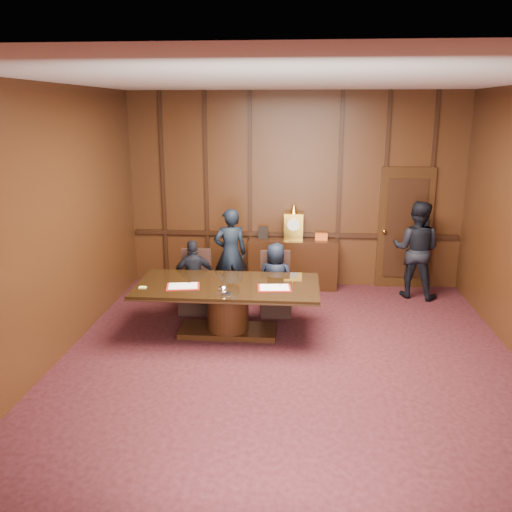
{
  "coord_description": "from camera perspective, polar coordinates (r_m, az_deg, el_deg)",
  "views": [
    {
      "loc": [
        0.11,
        -6.26,
        3.18
      ],
      "look_at": [
        -0.53,
        1.53,
        1.05
      ],
      "focal_mm": 38.0,
      "sensor_mm": 36.0,
      "label": 1
    }
  ],
  "objects": [
    {
      "name": "room",
      "position": [
        6.56,
        4.21,
        2.36
      ],
      "size": [
        7.0,
        7.04,
        3.5
      ],
      "color": "black",
      "rests_on": "ground"
    },
    {
      "name": "sideboard",
      "position": [
        9.9,
        3.91,
        -0.6
      ],
      "size": [
        1.6,
        0.45,
        1.54
      ],
      "color": "black",
      "rests_on": "ground"
    },
    {
      "name": "conference_table",
      "position": [
        7.84,
        -2.98,
        -4.7
      ],
      "size": [
        2.62,
        1.32,
        0.76
      ],
      "color": "black",
      "rests_on": "ground"
    },
    {
      "name": "folder_left",
      "position": [
        7.7,
        -7.69,
        -3.18
      ],
      "size": [
        0.51,
        0.41,
        0.02
      ],
      "rotation": [
        0.0,
        0.0,
        0.18
      ],
      "color": "#9E110E",
      "rests_on": "conference_table"
    },
    {
      "name": "folder_right",
      "position": [
        7.57,
        1.94,
        -3.36
      ],
      "size": [
        0.49,
        0.37,
        0.02
      ],
      "rotation": [
        0.0,
        0.0,
        0.09
      ],
      "color": "#9E110E",
      "rests_on": "conference_table"
    },
    {
      "name": "inkstand",
      "position": [
        7.32,
        -3.48,
        -3.66
      ],
      "size": [
        0.2,
        0.14,
        0.12
      ],
      "color": "white",
      "rests_on": "conference_table"
    },
    {
      "name": "notepad",
      "position": [
        7.75,
        -11.85,
        -3.24
      ],
      "size": [
        0.1,
        0.07,
        0.01
      ],
      "primitive_type": "cube",
      "rotation": [
        0.0,
        0.0,
        -0.01
      ],
      "color": "#EAD872",
      "rests_on": "conference_table"
    },
    {
      "name": "chair_left",
      "position": [
        8.83,
        -6.4,
        -3.95
      ],
      "size": [
        0.49,
        0.49,
        0.99
      ],
      "rotation": [
        0.0,
        0.0,
        0.02
      ],
      "color": "black",
      "rests_on": "ground"
    },
    {
      "name": "chair_right",
      "position": [
        8.68,
        2.06,
        -4.21
      ],
      "size": [
        0.52,
        0.52,
        0.99
      ],
      "rotation": [
        0.0,
        0.0,
        0.1
      ],
      "color": "black",
      "rests_on": "ground"
    },
    {
      "name": "signatory_left",
      "position": [
        8.67,
        -6.55,
        -2.21
      ],
      "size": [
        0.76,
        0.48,
        1.2
      ],
      "primitive_type": "imported",
      "rotation": [
        0.0,
        0.0,
        3.44
      ],
      "color": "black",
      "rests_on": "ground"
    },
    {
      "name": "signatory_right",
      "position": [
        8.51,
        2.07,
        -2.49
      ],
      "size": [
        0.64,
        0.49,
        1.18
      ],
      "primitive_type": "imported",
      "rotation": [
        0.0,
        0.0,
        2.93
      ],
      "color": "black",
      "rests_on": "ground"
    },
    {
      "name": "witness_left",
      "position": [
        9.3,
        -2.71,
        0.28
      ],
      "size": [
        0.65,
        0.52,
        1.57
      ],
      "primitive_type": "imported",
      "rotation": [
        0.0,
        0.0,
        3.43
      ],
      "color": "black",
      "rests_on": "ground"
    },
    {
      "name": "witness_right",
      "position": [
        9.7,
        16.5,
        0.65
      ],
      "size": [
        1.0,
        0.89,
        1.69
      ],
      "primitive_type": "imported",
      "rotation": [
        0.0,
        0.0,
        2.77
      ],
      "color": "black",
      "rests_on": "ground"
    }
  ]
}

